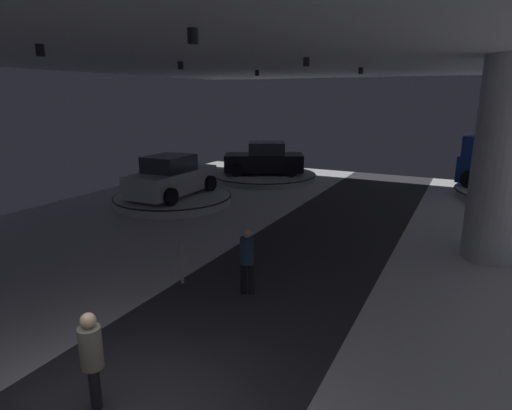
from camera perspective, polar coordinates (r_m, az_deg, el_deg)
The scene contains 8 objects.
column_right at distance 13.24m, azimuth 30.13°, elevation 5.03°, with size 1.50×1.50×5.50m.
display_platform_far_left at distance 18.44m, azimuth -11.05°, elevation 0.80°, with size 4.96×4.96×0.37m.
display_car_far_left at distance 18.23m, azimuth -11.25°, elevation 3.63°, with size 2.27×4.27×1.71m.
display_platform_deep_left at distance 23.41m, azimuth 1.05°, elevation 3.90°, with size 5.67×5.67×0.34m.
display_car_deep_left at distance 23.26m, azimuth 1.13°, elevation 6.12°, with size 4.56×3.54×1.71m.
visitor_walking_near at distance 9.75m, azimuth -1.21°, elevation -7.00°, with size 0.32×0.32×1.59m.
visitor_walking_far at distance 6.75m, azimuth -21.15°, elevation -18.51°, with size 0.32×0.32×1.59m.
stanchion_a at distance 10.57m, azimuth -9.88°, elevation -8.60°, with size 0.28×0.28×1.01m.
Camera 1 is at (3.93, -3.31, 4.47)m, focal length 29.83 mm.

